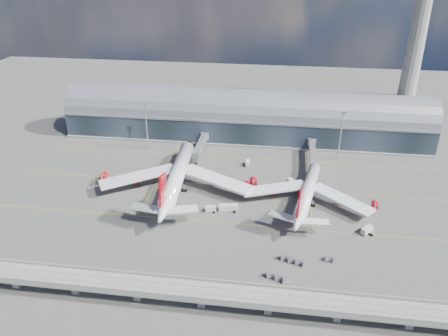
# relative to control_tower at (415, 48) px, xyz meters

# --- Properties ---
(ground) EXTENTS (500.00, 500.00, 0.00)m
(ground) POSITION_rel_control_tower_xyz_m (-85.00, -83.00, -51.64)
(ground) COLOR #474744
(ground) RESTS_ON ground
(taxi_lines) EXTENTS (200.00, 80.12, 0.01)m
(taxi_lines) POSITION_rel_control_tower_xyz_m (-85.00, -60.89, -51.63)
(taxi_lines) COLOR gold
(taxi_lines) RESTS_ON ground
(terminal) EXTENTS (200.00, 30.00, 28.00)m
(terminal) POSITION_rel_control_tower_xyz_m (-85.00, -5.01, -40.30)
(terminal) COLOR #1B262E
(terminal) RESTS_ON ground
(control_tower) EXTENTS (19.00, 19.00, 103.00)m
(control_tower) POSITION_rel_control_tower_xyz_m (0.00, 0.00, 0.00)
(control_tower) COLOR gray
(control_tower) RESTS_ON ground
(guideway) EXTENTS (220.00, 8.50, 7.20)m
(guideway) POSITION_rel_control_tower_xyz_m (-85.00, -138.00, -46.34)
(guideway) COLOR gray
(guideway) RESTS_ON ground
(floodlight_mast_left) EXTENTS (3.00, 0.70, 25.70)m
(floodlight_mast_left) POSITION_rel_control_tower_xyz_m (-135.00, -28.00, -38.00)
(floodlight_mast_left) COLOR gray
(floodlight_mast_left) RESTS_ON ground
(floodlight_mast_right) EXTENTS (3.00, 0.70, 25.70)m
(floodlight_mast_right) POSITION_rel_control_tower_xyz_m (-35.00, -28.00, -38.00)
(floodlight_mast_right) COLOR gray
(floodlight_mast_right) RESTS_ON ground
(airliner_left) EXTENTS (71.43, 75.05, 22.86)m
(airliner_left) POSITION_rel_control_tower_xyz_m (-108.93, -69.60, -45.10)
(airliner_left) COLOR white
(airliner_left) RESTS_ON ground
(airliner_right) EXTENTS (57.52, 60.19, 19.16)m
(airliner_right) POSITION_rel_control_tower_xyz_m (-51.94, -73.19, -46.67)
(airliner_right) COLOR white
(airliner_right) RESTS_ON ground
(jet_bridge_left) EXTENTS (4.40, 28.00, 7.25)m
(jet_bridge_left) POSITION_rel_control_tower_xyz_m (-105.59, -29.88, -46.46)
(jet_bridge_left) COLOR gray
(jet_bridge_left) RESTS_ON ground
(jet_bridge_right) EXTENTS (4.40, 32.00, 7.25)m
(jet_bridge_right) POSITION_rel_control_tower_xyz_m (-48.16, -31.82, -46.46)
(jet_bridge_right) COLOR gray
(jet_bridge_right) RESTS_ON ground
(service_truck_0) EXTENTS (6.28, 7.51, 3.09)m
(service_truck_0) POSITION_rel_control_tower_xyz_m (-143.37, -66.42, -50.04)
(service_truck_0) COLOR beige
(service_truck_0) RESTS_ON ground
(service_truck_1) EXTENTS (4.66, 2.89, 2.51)m
(service_truck_1) POSITION_rel_control_tower_xyz_m (-91.14, -85.59, -50.37)
(service_truck_1) COLOR beige
(service_truck_1) RESTS_ON ground
(service_truck_2) EXTENTS (8.25, 3.87, 2.88)m
(service_truck_2) POSITION_rel_control_tower_xyz_m (-83.97, -83.96, -50.14)
(service_truck_2) COLOR beige
(service_truck_2) RESTS_ON ground
(service_truck_3) EXTENTS (5.14, 5.45, 2.62)m
(service_truck_3) POSITION_rel_control_tower_xyz_m (-29.92, -92.27, -50.30)
(service_truck_3) COLOR beige
(service_truck_3) RESTS_ON ground
(service_truck_4) EXTENTS (2.67, 4.68, 2.59)m
(service_truck_4) POSITION_rel_control_tower_xyz_m (-79.93, -41.45, -50.33)
(service_truck_4) COLOR beige
(service_truck_4) RESTS_ON ground
(service_truck_5) EXTENTS (5.49, 6.33, 2.96)m
(service_truck_5) POSITION_rel_control_tower_xyz_m (-57.96, -59.43, -50.12)
(service_truck_5) COLOR beige
(service_truck_5) RESTS_ON ground
(cargo_train_0) EXTENTS (8.26, 4.32, 1.82)m
(cargo_train_0) POSITION_rel_control_tower_xyz_m (-62.66, -123.09, -50.69)
(cargo_train_0) COLOR gray
(cargo_train_0) RESTS_ON ground
(cargo_train_1) EXTENTS (10.15, 5.05, 1.71)m
(cargo_train_1) POSITION_rel_control_tower_xyz_m (-57.33, -113.78, -50.75)
(cargo_train_1) COLOR gray
(cargo_train_1) RESTS_ON ground
(cargo_train_2) EXTENTS (5.02, 2.70, 1.63)m
(cargo_train_2) POSITION_rel_control_tower_xyz_m (-44.51, -111.18, -50.79)
(cargo_train_2) COLOR gray
(cargo_train_2) RESTS_ON ground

